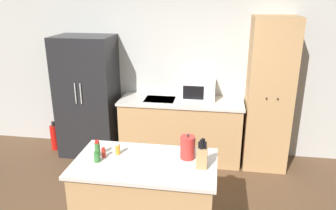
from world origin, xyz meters
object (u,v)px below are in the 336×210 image
refrigerator (88,97)px  fire_extinguisher (55,137)px  knife_block (202,157)px  microwave (198,90)px  spice_bottle_green_herb (97,149)px  spice_bottle_short_red (118,149)px  spice_bottle_amber_oil (104,153)px  pantry_cabinet (269,95)px  spice_bottle_tall_dark (97,157)px  kettle (188,147)px

refrigerator → fire_extinguisher: bearing=-177.8°
fire_extinguisher → knife_block: bearing=-36.8°
microwave → spice_bottle_green_herb: bearing=-113.9°
spice_bottle_short_red → spice_bottle_amber_oil: bearing=-147.1°
pantry_cabinet → microwave: (-0.99, 0.11, -0.00)m
microwave → spice_bottle_tall_dark: size_ratio=4.48×
pantry_cabinet → microwave: size_ratio=4.32×
microwave → spice_bottle_tall_dark: 2.18m
knife_block → spice_bottle_green_herb: knife_block is taller
knife_block → spice_bottle_green_herb: 1.02m
microwave → fire_extinguisher: (-2.28, -0.15, -0.86)m
kettle → fire_extinguisher: (-2.31, 1.67, -0.81)m
pantry_cabinet → spice_bottle_amber_oil: size_ratio=21.86×
pantry_cabinet → microwave: pantry_cabinet is taller
microwave → knife_block: 1.99m
knife_block → spice_bottle_short_red: 0.84m
spice_bottle_tall_dark → knife_block: bearing=2.4°
refrigerator → fire_extinguisher: refrigerator is taller
knife_block → microwave: bearing=94.9°
kettle → microwave: bearing=90.8°
microwave → kettle: microwave is taller
microwave → spice_bottle_tall_dark: (-0.81, -2.03, -0.11)m
pantry_cabinet → microwave: bearing=173.6°
knife_block → spice_bottle_tall_dark: size_ratio=2.70×
spice_bottle_amber_oil → refrigerator: bearing=116.3°
spice_bottle_tall_dark → spice_bottle_short_red: spice_bottle_short_red is taller
microwave → knife_block: bearing=-85.1°
refrigerator → fire_extinguisher: size_ratio=3.88×
knife_block → spice_bottle_amber_oil: (-0.95, 0.06, -0.06)m
spice_bottle_green_herb → spice_bottle_tall_dark: bearing=-71.9°
refrigerator → kettle: refrigerator is taller
spice_bottle_short_red → spice_bottle_amber_oil: (-0.12, -0.08, -0.01)m
microwave → fire_extinguisher: microwave is taller
spice_bottle_tall_dark → microwave: bearing=68.2°
refrigerator → knife_block: refrigerator is taller
refrigerator → spice_bottle_amber_oil: 2.01m
spice_bottle_tall_dark → spice_bottle_short_red: 0.23m
knife_block → kettle: bearing=131.2°
refrigerator → knife_block: size_ratio=6.16×
refrigerator → pantry_cabinet: 2.66m
refrigerator → kettle: bearing=-44.9°
fire_extinguisher → spice_bottle_amber_oil: bearing=-49.8°
spice_bottle_tall_dark → spice_bottle_amber_oil: 0.10m
spice_bottle_green_herb → kettle: bearing=5.9°
refrigerator → spice_bottle_short_red: bearing=-59.6°
spice_bottle_tall_dark → spice_bottle_amber_oil: spice_bottle_tall_dark is taller
refrigerator → fire_extinguisher: 0.94m
kettle → fire_extinguisher: bearing=144.1°
fire_extinguisher → spice_bottle_short_red: bearing=-46.4°
spice_bottle_tall_dark → fire_extinguisher: size_ratio=0.23×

